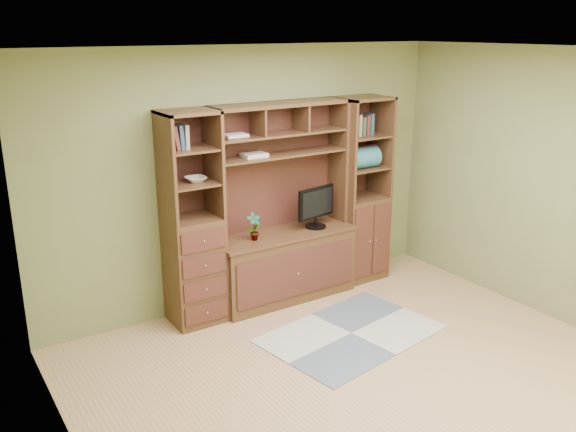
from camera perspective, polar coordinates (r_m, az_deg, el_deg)
room at (r=4.63m, az=8.54°, el=-1.27°), size 4.60×4.10×2.64m
center_hutch at (r=6.19m, az=-0.32°, el=1.03°), size 1.54×0.53×2.05m
left_tower at (r=5.77m, az=-8.93°, el=-0.40°), size 0.50×0.45×2.05m
right_tower at (r=6.80m, az=6.81°, el=2.42°), size 0.55×0.45×2.05m
rug at (r=5.85m, az=5.94°, el=-10.88°), size 1.75×1.31×0.01m
monitor at (r=6.36m, az=2.64°, el=1.50°), size 0.52×0.30×0.60m
orchid at (r=6.02m, az=-3.20°, el=-1.01°), size 0.15×0.10×0.28m
magazines at (r=5.99m, az=-3.19°, el=5.72°), size 0.24×0.17×0.04m
bowl at (r=5.69m, az=-8.63°, el=3.42°), size 0.19×0.19×0.05m
blanket_teal at (r=6.65m, az=6.88°, el=5.41°), size 0.39×0.23×0.23m
blanket_red at (r=6.85m, az=7.21°, el=5.70°), size 0.39×0.21×0.21m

